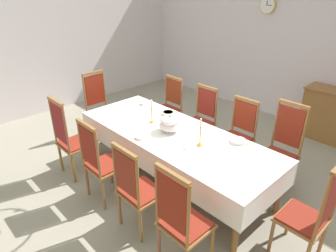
{
  "coord_description": "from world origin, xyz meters",
  "views": [
    {
      "loc": [
        2.49,
        -2.63,
        2.56
      ],
      "look_at": [
        -0.18,
        -0.11,
        0.76
      ],
      "focal_mm": 31.94,
      "sensor_mm": 36.0,
      "label": 1
    }
  ],
  "objects": [
    {
      "name": "chair_north_b",
      "position": [
        -0.34,
        0.78,
        0.55
      ],
      "size": [
        0.44,
        0.42,
        1.06
      ],
      "rotation": [
        0.0,
        0.0,
        3.14
      ],
      "color": "olive",
      "rests_on": "ground"
    },
    {
      "name": "back_wall",
      "position": [
        0.0,
        2.98,
        1.61
      ],
      "size": [
        7.23,
        0.08,
        3.23
      ],
      "primitive_type": "cube",
      "color": "silver",
      "rests_on": "ground"
    },
    {
      "name": "left_wall",
      "position": [
        -3.66,
        0.0,
        1.61
      ],
      "size": [
        0.08,
        5.88,
        3.23
      ],
      "primitive_type": "cube",
      "color": "silver",
      "rests_on": "ground"
    },
    {
      "name": "chair_north_d",
      "position": [
        1.06,
        0.78,
        0.59
      ],
      "size": [
        0.44,
        0.42,
        1.18
      ],
      "rotation": [
        0.0,
        0.0,
        3.14
      ],
      "color": "brown",
      "rests_on": "ground"
    },
    {
      "name": "soup_tureen",
      "position": [
        -0.08,
        -0.16,
        0.85
      ],
      "size": [
        0.3,
        0.3,
        0.23
      ],
      "color": "white",
      "rests_on": "tablecloth"
    },
    {
      "name": "chair_south_b",
      "position": [
        -0.34,
        -1.11,
        0.56
      ],
      "size": [
        0.44,
        0.42,
        1.11
      ],
      "color": "#945439",
      "rests_on": "ground"
    },
    {
      "name": "spoon_primary",
      "position": [
        0.85,
        0.27,
        0.74
      ],
      "size": [
        0.06,
        0.18,
        0.01
      ],
      "rotation": [
        0.0,
        0.0,
        0.23
      ],
      "color": "gold",
      "rests_on": "tablecloth"
    },
    {
      "name": "candlestick_east",
      "position": [
        0.45,
        -0.16,
        0.88
      ],
      "size": [
        0.07,
        0.07,
        0.36
      ],
      "color": "gold",
      "rests_on": "tablecloth"
    },
    {
      "name": "bowl_far_right",
      "position": [
        -0.2,
        -0.57,
        0.75
      ],
      "size": [
        0.15,
        0.15,
        0.03
      ],
      "color": "white",
      "rests_on": "tablecloth"
    },
    {
      "name": "bowl_near_right",
      "position": [
        -1.05,
        0.2,
        0.76
      ],
      "size": [
        0.15,
        0.15,
        0.04
      ],
      "color": "white",
      "rests_on": "tablecloth"
    },
    {
      "name": "chair_south_d",
      "position": [
        1.06,
        -1.11,
        0.58
      ],
      "size": [
        0.44,
        0.42,
        1.16
      ],
      "color": "olive",
      "rests_on": "ground"
    },
    {
      "name": "bowl_near_left",
      "position": [
        0.72,
        0.25,
        0.76
      ],
      "size": [
        0.2,
        0.2,
        0.04
      ],
      "color": "white",
      "rests_on": "tablecloth"
    },
    {
      "name": "spoon_secondary",
      "position": [
        -1.15,
        0.23,
        0.74
      ],
      "size": [
        0.03,
        0.18,
        0.01
      ],
      "rotation": [
        0.0,
        0.0,
        -0.05
      ],
      "color": "gold",
      "rests_on": "tablecloth"
    },
    {
      "name": "chair_south_c",
      "position": [
        0.39,
        -1.1,
        0.56
      ],
      "size": [
        0.44,
        0.42,
        1.09
      ],
      "color": "brown",
      "rests_on": "ground"
    },
    {
      "name": "chair_north_c",
      "position": [
        0.39,
        0.78,
        0.54
      ],
      "size": [
        0.44,
        0.42,
        1.05
      ],
      "rotation": [
        0.0,
        0.0,
        3.14
      ],
      "color": "brown",
      "rests_on": "ground"
    },
    {
      "name": "chair_north_a",
      "position": [
        -1.1,
        0.77,
        0.54
      ],
      "size": [
        0.44,
        0.42,
        1.05
      ],
      "rotation": [
        0.0,
        0.0,
        3.14
      ],
      "color": "brown",
      "rests_on": "ground"
    },
    {
      "name": "dining_table",
      "position": [
        0.0,
        -0.16,
        0.67
      ],
      "size": [
        2.88,
        1.07,
        0.73
      ],
      "color": "olive",
      "rests_on": "ground"
    },
    {
      "name": "chair_head_east",
      "position": [
        1.85,
        -0.16,
        0.6
      ],
      "size": [
        0.42,
        0.44,
        1.21
      ],
      "rotation": [
        0.0,
        0.0,
        1.57
      ],
      "color": "brown",
      "rests_on": "ground"
    },
    {
      "name": "mounted_clock",
      "position": [
        -0.62,
        2.91,
        2.13
      ],
      "size": [
        0.32,
        0.06,
        0.32
      ],
      "color": "#D1B251"
    },
    {
      "name": "candlestick_west",
      "position": [
        -0.45,
        -0.16,
        0.88
      ],
      "size": [
        0.07,
        0.07,
        0.35
      ],
      "color": "gold",
      "rests_on": "tablecloth"
    },
    {
      "name": "bowl_far_left",
      "position": [
        -0.49,
        0.2,
        0.76
      ],
      "size": [
        0.18,
        0.18,
        0.05
      ],
      "color": "white",
      "rests_on": "tablecloth"
    },
    {
      "name": "chair_head_west",
      "position": [
        -1.85,
        -0.16,
        0.58
      ],
      "size": [
        0.42,
        0.44,
        1.16
      ],
      "rotation": [
        0.0,
        0.0,
        -1.57
      ],
      "color": "olive",
      "rests_on": "ground"
    },
    {
      "name": "tablecloth",
      "position": [
        0.0,
        -0.16,
        0.66
      ],
      "size": [
        2.9,
        1.09,
        0.33
      ],
      "color": "white",
      "rests_on": "dining_table"
    },
    {
      "name": "ground",
      "position": [
        0.0,
        0.0,
        -0.02
      ],
      "size": [
        7.23,
        5.88,
        0.04
      ],
      "primitive_type": "cube",
      "color": "gray"
    },
    {
      "name": "chair_south_a",
      "position": [
        -1.1,
        -1.11,
        0.59
      ],
      "size": [
        0.44,
        0.42,
        1.18
      ],
      "color": "#95602F",
      "rests_on": "ground"
    }
  ]
}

